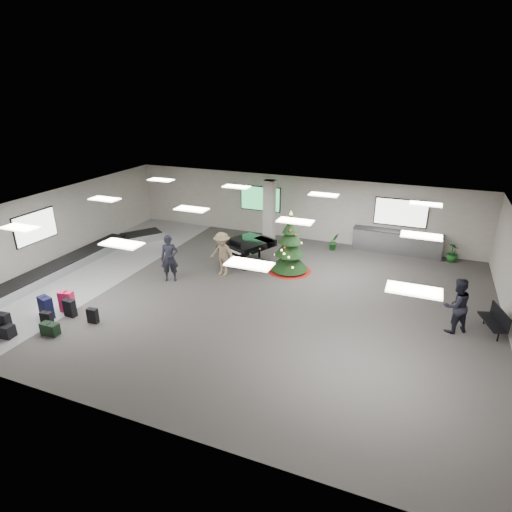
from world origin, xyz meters
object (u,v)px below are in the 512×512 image
at_px(baggage_carousel, 79,260).
at_px(christmas_tree, 290,251).
at_px(traveler_a, 170,258).
at_px(traveler_b, 222,254).
at_px(service_counter, 397,242).
at_px(grand_piano, 246,244).
at_px(pink_suitcase, 67,302).
at_px(potted_plant_right, 452,253).
at_px(bench, 496,320).
at_px(traveler_bench, 456,306).
at_px(potted_plant_left, 334,242).

relative_size(baggage_carousel, christmas_tree, 3.64).
bearing_deg(traveler_a, traveler_b, 11.12).
xyz_separation_m(service_counter, grand_piano, (-6.10, -3.67, 0.30)).
xyz_separation_m(pink_suitcase, traveler_a, (1.95, 3.56, 0.58)).
distance_m(baggage_carousel, potted_plant_right, 16.62).
distance_m(pink_suitcase, grand_piano, 7.65).
bearing_deg(bench, traveler_a, 165.74).
bearing_deg(traveler_bench, pink_suitcase, -19.19).
relative_size(service_counter, traveler_bench, 2.19).
relative_size(traveler_b, traveler_bench, 1.01).
bearing_deg(traveler_a, service_counter, 13.25).
bearing_deg(bench, pink_suitcase, 179.81).
bearing_deg(traveler_a, pink_suitcase, -144.30).
distance_m(traveler_a, traveler_bench, 10.52).
distance_m(pink_suitcase, traveler_a, 4.10).
xyz_separation_m(grand_piano, bench, (9.68, -2.44, -0.37)).
bearing_deg(potted_plant_right, traveler_a, -148.84).
xyz_separation_m(pink_suitcase, bench, (13.72, 4.04, 0.09)).
xyz_separation_m(traveler_a, traveler_b, (1.71, 1.27, -0.03)).
bearing_deg(bench, grand_piano, 149.29).
distance_m(traveler_b, potted_plant_left, 5.91).
relative_size(christmas_tree, traveler_a, 1.39).
bearing_deg(traveler_b, bench, 6.33).
bearing_deg(bench, baggage_carousel, 165.61).
height_order(christmas_tree, potted_plant_left, christmas_tree).
bearing_deg(potted_plant_left, baggage_carousel, -148.92).
distance_m(service_counter, traveler_a, 10.51).
xyz_separation_m(bench, potted_plant_right, (-1.15, 5.94, -0.03)).
relative_size(service_counter, traveler_b, 2.17).
bearing_deg(service_counter, traveler_b, -140.67).
distance_m(service_counter, grand_piano, 7.12).
distance_m(baggage_carousel, pink_suitcase, 4.35).
height_order(traveler_b, traveler_bench, traveler_b).
height_order(grand_piano, potted_plant_right, grand_piano).
relative_size(bench, potted_plant_left, 1.63).
xyz_separation_m(grand_piano, traveler_b, (-0.37, -1.64, 0.09)).
bearing_deg(potted_plant_left, christmas_tree, -110.99).
bearing_deg(potted_plant_right, bench, -79.00).
relative_size(christmas_tree, grand_piano, 1.05).
bearing_deg(traveler_b, pink_suitcase, -116.32).
relative_size(grand_piano, potted_plant_left, 2.98).
bearing_deg(service_counter, traveler_bench, -70.19).
bearing_deg(potted_plant_left, bench, -40.23).
xyz_separation_m(christmas_tree, grand_piano, (-2.07, 0.18, -0.07)).
distance_m(pink_suitcase, traveler_b, 6.09).
distance_m(bench, traveler_bench, 1.38).
height_order(baggage_carousel, bench, bench).
distance_m(grand_piano, potted_plant_left, 4.45).
xyz_separation_m(service_counter, traveler_b, (-6.48, -5.31, 0.39)).
relative_size(christmas_tree, bench, 1.93).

